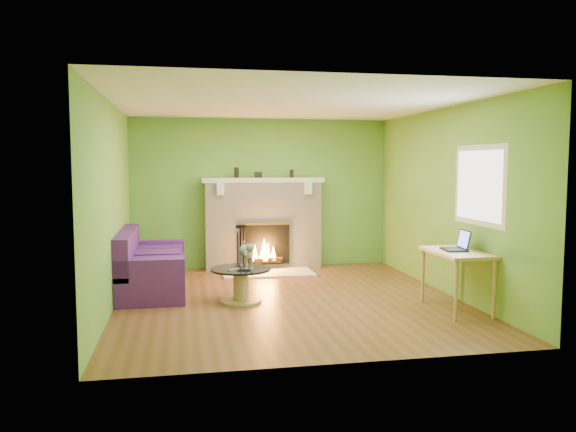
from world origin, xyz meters
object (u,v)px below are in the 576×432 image
sofa (149,268)px  desk (457,258)px  coffee_table (241,282)px  cat (246,254)px

sofa → desk: bearing=-25.0°
sofa → desk: 4.21m
coffee_table → cat: cat is taller
sofa → coffee_table: 1.49m
desk → cat: (-2.51, 0.98, -0.02)m
desk → sofa: bearing=155.0°
sofa → coffee_table: sofa is taller
desk → cat: bearing=158.7°
desk → cat: 2.69m
sofa → cat: sofa is taller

